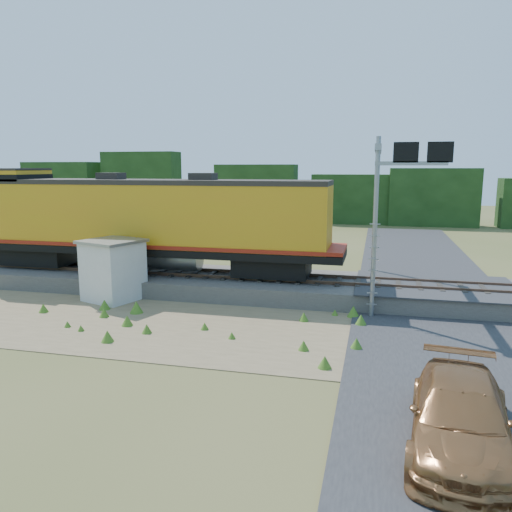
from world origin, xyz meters
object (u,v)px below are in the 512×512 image
(signal_gantry, at_px, (386,182))
(car, at_px, (460,416))
(locomotive, at_px, (143,220))
(shed, at_px, (113,270))

(signal_gantry, xyz_separation_m, car, (1.62, -11.62, -4.70))
(locomotive, distance_m, signal_gantry, 12.01)
(locomotive, xyz_separation_m, car, (13.45, -12.29, -2.73))
(locomotive, relative_size, shed, 6.52)
(locomotive, relative_size, car, 3.85)
(shed, xyz_separation_m, car, (13.67, -9.50, -0.69))
(shed, bearing_deg, locomotive, 104.20)
(signal_gantry, distance_m, car, 12.64)
(shed, relative_size, signal_gantry, 0.42)
(shed, distance_m, car, 16.66)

